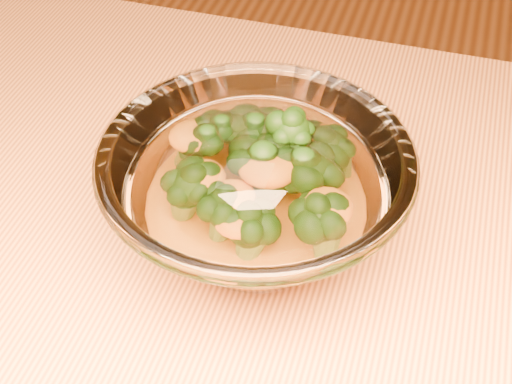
% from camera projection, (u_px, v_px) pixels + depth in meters
% --- Properties ---
extents(table, '(1.20, 0.80, 0.75)m').
position_uv_depth(table, '(148.00, 344.00, 0.64)').
color(table, '#DA8A41').
rests_on(table, ground).
extents(glass_bowl, '(0.24, 0.24, 0.11)m').
position_uv_depth(glass_bowl, '(256.00, 197.00, 0.56)').
color(glass_bowl, white).
rests_on(glass_bowl, table).
extents(cheese_sauce, '(0.12, 0.12, 0.03)m').
position_uv_depth(cheese_sauce, '(256.00, 217.00, 0.58)').
color(cheese_sauce, orange).
rests_on(cheese_sauce, glass_bowl).
extents(broccoli_heap, '(0.15, 0.14, 0.08)m').
position_uv_depth(broccoli_heap, '(261.00, 172.00, 0.56)').
color(broccoli_heap, black).
rests_on(broccoli_heap, cheese_sauce).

